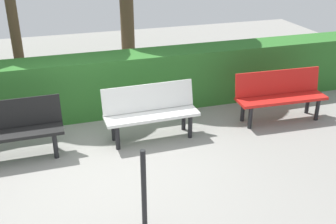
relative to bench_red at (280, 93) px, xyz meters
name	(u,v)px	position (x,y,z in m)	size (l,w,h in m)	color
ground_plane	(94,166)	(3.34, 0.60, -0.48)	(16.00, 16.00, 0.00)	gray
bench_red	(280,93)	(0.00, 0.00, 0.00)	(1.60, 0.52, 0.86)	red
bench_white	(150,110)	(2.32, -0.01, 0.00)	(1.49, 0.50, 0.86)	white
bench_black	(8,128)	(4.45, -0.01, 0.00)	(1.54, 0.47, 0.86)	black
hedge_row	(132,82)	(2.35, -1.19, 0.05)	(11.88, 0.68, 1.06)	#2D6B28
railing_post_mid	(144,190)	(2.96, 2.07, 0.02)	(0.06, 0.06, 1.00)	black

